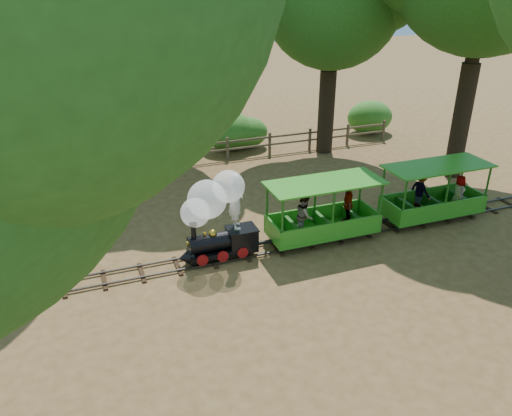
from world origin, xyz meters
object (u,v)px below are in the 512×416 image
object	(u,v)px
carriage_rear	(433,196)
fence	(205,149)
locomotive	(215,211)
carriage_front	(324,216)

from	to	relation	value
carriage_rear	fence	world-z (taller)	carriage_rear
locomotive	carriage_front	size ratio (longest dim) A/B	0.76
carriage_front	fence	distance (m)	8.16
carriage_rear	locomotive	bearing A→B (deg)	179.74
locomotive	fence	world-z (taller)	locomotive
fence	carriage_front	bearing A→B (deg)	-79.13
locomotive	carriage_rear	world-z (taller)	locomotive
locomotive	carriage_rear	bearing A→B (deg)	-0.26
locomotive	carriage_rear	distance (m)	7.45
carriage_front	locomotive	bearing A→B (deg)	178.49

